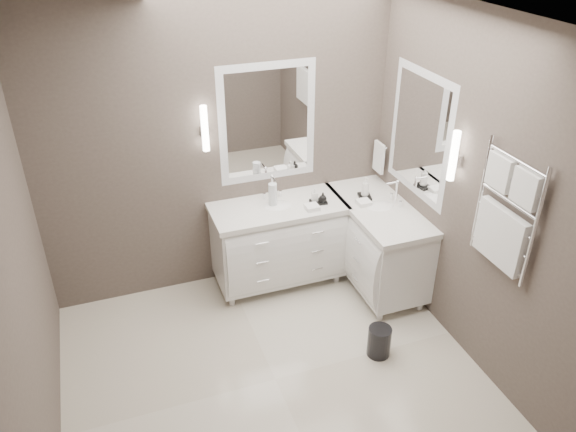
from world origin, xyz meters
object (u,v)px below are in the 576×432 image
object	(u,v)px
vanity_back	(278,239)
waste_bin	(379,341)
towel_ladder	(504,218)
vanity_right	(377,240)

from	to	relation	value
vanity_back	waste_bin	size ratio (longest dim) A/B	4.63
vanity_back	towel_ladder	world-z (taller)	towel_ladder
vanity_back	waste_bin	distance (m)	1.37
vanity_right	waste_bin	world-z (taller)	vanity_right
towel_ladder	waste_bin	bearing A→B (deg)	149.79
towel_ladder	vanity_right	bearing A→B (deg)	99.84
vanity_back	vanity_right	xyz separation A→B (m)	(0.88, -0.33, 0.00)
vanity_right	waste_bin	distance (m)	1.07
vanity_right	towel_ladder	distance (m)	1.60
vanity_right	towel_ladder	size ratio (longest dim) A/B	1.38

